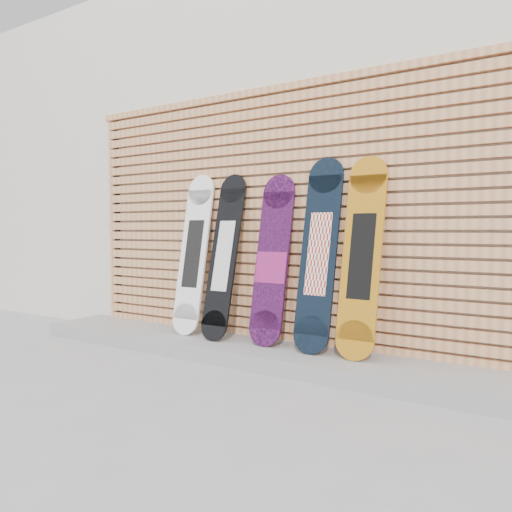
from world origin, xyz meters
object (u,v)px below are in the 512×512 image
object	(u,v)px
snowboard_4	(362,256)
snowboard_2	(272,260)
snowboard_0	(194,254)
snowboard_1	(224,256)
snowboard_3	(319,254)

from	to	relation	value
snowboard_4	snowboard_2	bearing A→B (deg)	179.29
snowboard_0	snowboard_1	bearing A→B (deg)	-4.58
snowboard_1	snowboard_4	distance (m)	1.25
snowboard_3	snowboard_1	bearing A→B (deg)	-178.88
snowboard_3	snowboard_4	world-z (taller)	snowboard_3
snowboard_1	snowboard_4	xyz separation A→B (m)	(1.25, 0.02, 0.03)
snowboard_0	snowboard_2	world-z (taller)	snowboard_0
snowboard_0	snowboard_4	xyz separation A→B (m)	(1.62, -0.01, 0.02)
snowboard_1	snowboard_2	xyz separation A→B (m)	(0.47, 0.03, -0.02)
snowboard_0	snowboard_2	xyz separation A→B (m)	(0.84, 0.00, -0.03)
snowboard_0	snowboard_4	size ratio (longest dim) A/B	0.97
snowboard_2	snowboard_3	xyz separation A→B (m)	(0.43, -0.01, 0.07)
snowboard_0	snowboard_2	distance (m)	0.84
snowboard_1	snowboard_3	xyz separation A→B (m)	(0.90, 0.02, 0.04)
snowboard_3	snowboard_4	distance (m)	0.35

